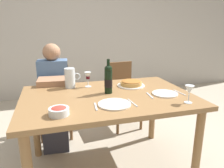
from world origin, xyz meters
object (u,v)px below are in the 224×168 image
at_px(wine_bottle, 108,79).
at_px(dinner_plate_left_setting, 115,104).
at_px(wine_glass_left_diner, 189,90).
at_px(wine_glass_right_diner, 88,76).
at_px(dining_table, 108,105).
at_px(baked_tart, 131,83).
at_px(salad_bowl, 59,111).
at_px(chair_left, 55,96).
at_px(water_pitcher, 70,79).
at_px(diner_left, 54,92).
at_px(dinner_plate_right_setting, 165,94).
at_px(chair_right, 122,90).

distance_m(wine_bottle, dinner_plate_left_setting, 0.33).
bearing_deg(wine_glass_left_diner, wine_glass_right_diner, 135.92).
xyz_separation_m(dining_table, baked_tart, (0.30, 0.21, 0.12)).
height_order(salad_bowl, chair_left, chair_left).
xyz_separation_m(wine_glass_right_diner, dinner_plate_left_setting, (0.11, -0.55, -0.10)).
bearing_deg(wine_glass_left_diner, dinner_plate_left_setting, 168.53).
height_order(dining_table, water_pitcher, water_pitcher).
relative_size(wine_bottle, diner_left, 0.27).
bearing_deg(wine_glass_left_diner, baked_tart, 115.13).
height_order(wine_bottle, diner_left, diner_left).
relative_size(dining_table, wine_glass_left_diner, 10.35).
distance_m(dinner_plate_right_setting, chair_left, 1.42).
relative_size(wine_glass_left_diner, wine_glass_right_diner, 0.96).
bearing_deg(chair_left, dinner_plate_left_setting, 114.57).
xyz_separation_m(dinner_plate_left_setting, chair_left, (-0.43, 1.15, -0.27)).
distance_m(water_pitcher, wine_glass_left_diner, 1.11).
height_order(baked_tart, diner_left, diner_left).
distance_m(baked_tart, diner_left, 0.90).
relative_size(dining_table, baked_tart, 5.37).
xyz_separation_m(dinner_plate_right_setting, chair_right, (-0.06, 1.02, -0.27)).
xyz_separation_m(salad_bowl, chair_left, (-0.01, 1.23, -0.30)).
distance_m(water_pitcher, salad_bowl, 0.67).
relative_size(water_pitcher, wine_glass_right_diner, 1.29).
bearing_deg(dining_table, wine_glass_right_diner, 111.57).
distance_m(dinner_plate_left_setting, diner_left, 1.03).
height_order(wine_bottle, wine_glass_left_diner, wine_bottle).
distance_m(dining_table, chair_right, 1.01).
relative_size(baked_tart, chair_right, 0.32).
bearing_deg(baked_tart, salad_bowl, -144.04).
bearing_deg(wine_bottle, dinner_plate_left_setting, -96.16).
xyz_separation_m(dining_table, salad_bowl, (-0.44, -0.32, 0.12)).
distance_m(dinner_plate_left_setting, dinner_plate_right_setting, 0.53).
relative_size(dining_table, wine_glass_right_diner, 9.89).
distance_m(dining_table, wine_bottle, 0.23).
relative_size(dining_table, diner_left, 1.29).
bearing_deg(dinner_plate_left_setting, wine_glass_right_diner, 101.32).
relative_size(salad_bowl, dinner_plate_left_setting, 0.55).
relative_size(wine_bottle, water_pitcher, 1.61).
height_order(dining_table, baked_tart, baked_tart).
bearing_deg(dinner_plate_left_setting, dinner_plate_right_setting, 13.66).
bearing_deg(salad_bowl, chair_right, 54.15).
bearing_deg(baked_tart, wine_glass_left_diner, -64.87).
relative_size(dining_table, dinner_plate_left_setting, 5.75).
distance_m(wine_bottle, water_pitcher, 0.42).
height_order(wine_glass_left_diner, chair_right, wine_glass_left_diner).
distance_m(wine_bottle, wine_glass_right_diner, 0.29).
distance_m(wine_glass_left_diner, wine_glass_right_diner, 0.97).
xyz_separation_m(salad_bowl, wine_glass_right_diner, (0.32, 0.63, 0.08)).
height_order(wine_glass_right_diner, dinner_plate_right_setting, wine_glass_right_diner).
bearing_deg(dining_table, salad_bowl, -143.58).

